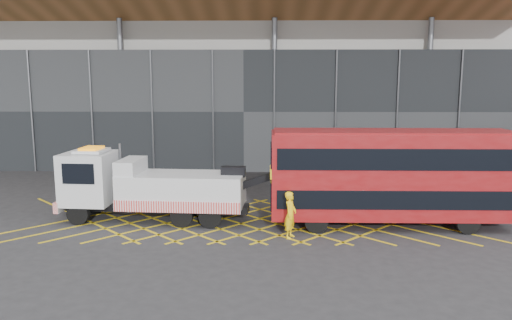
{
  "coord_description": "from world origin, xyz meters",
  "views": [
    {
      "loc": [
        3.44,
        -21.43,
        6.14
      ],
      "look_at": [
        3.0,
        1.5,
        2.4
      ],
      "focal_mm": 35.0,
      "sensor_mm": 36.0,
      "label": 1
    }
  ],
  "objects": [
    {
      "name": "ground_plane",
      "position": [
        0.0,
        0.0,
        0.0
      ],
      "size": [
        120.0,
        120.0,
        0.0
      ],
      "primitive_type": "plane",
      "color": "#28272A"
    },
    {
      "name": "road_markings",
      "position": [
        2.4,
        0.0,
        0.01
      ],
      "size": [
        21.56,
        7.16,
        0.01
      ],
      "color": "gold",
      "rests_on": "ground_plane"
    },
    {
      "name": "construction_building",
      "position": [
        1.92,
        18.4,
        8.98
      ],
      "size": [
        55.0,
        23.97,
        18.0
      ],
      "color": "gray",
      "rests_on": "ground_plane"
    },
    {
      "name": "recovery_truck",
      "position": [
        -1.73,
        -0.31,
        1.51
      ],
      "size": [
        9.41,
        2.78,
        3.27
      ],
      "rotation": [
        0.0,
        0.0,
        -0.07
      ],
      "color": "black",
      "rests_on": "ground_plane"
    },
    {
      "name": "bus_towed",
      "position": [
        8.65,
        -1.01,
        2.25
      ],
      "size": [
        10.0,
        2.4,
        4.05
      ],
      "rotation": [
        0.0,
        0.0,
        -0.0
      ],
      "color": "maroon",
      "rests_on": "ground_plane"
    },
    {
      "name": "worker",
      "position": [
        4.42,
        -2.65,
        0.92
      ],
      "size": [
        0.66,
        0.79,
        1.84
      ],
      "primitive_type": "imported",
      "rotation": [
        0.0,
        0.0,
        1.2
      ],
      "color": "yellow",
      "rests_on": "ground_plane"
    }
  ]
}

